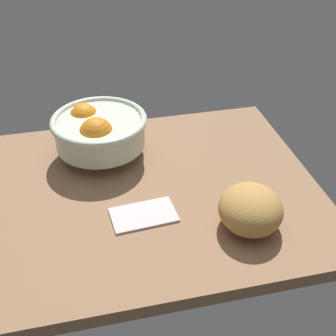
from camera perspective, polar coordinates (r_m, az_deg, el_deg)
ground_plane at (r=104.57cm, az=-2.95°, el=-3.34°), size 77.63×61.97×3.00cm
fruit_bowl at (r=112.43cm, az=-8.53°, el=4.57°), size 22.93×22.93×12.12cm
bread_loaf at (r=93.39cm, az=10.09°, el=-4.99°), size 16.21×16.97×8.54cm
napkin_folded at (r=96.72cm, az=-3.03°, el=-5.65°), size 13.94×9.00×0.98cm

